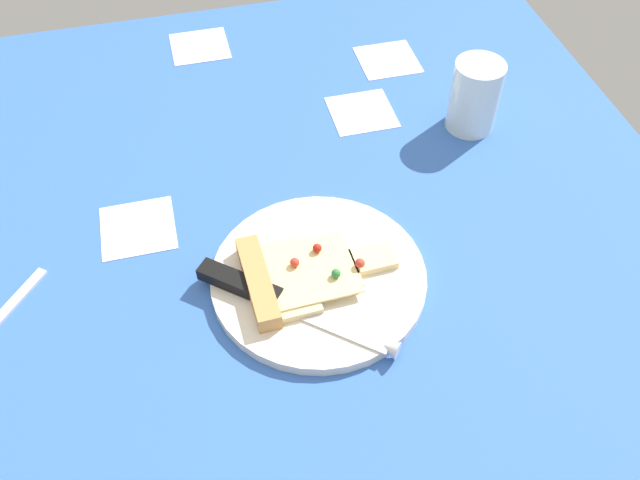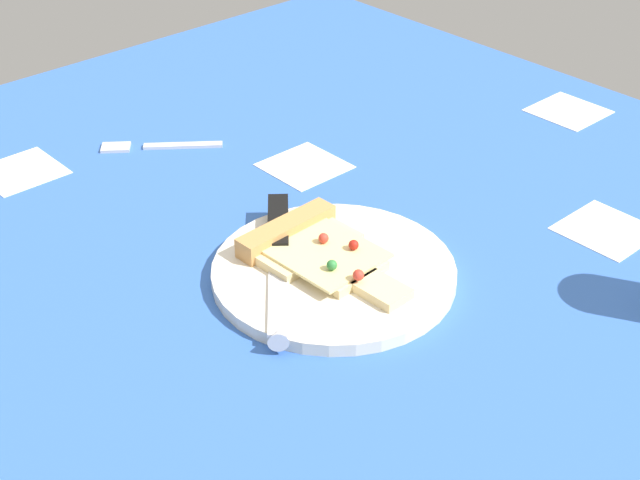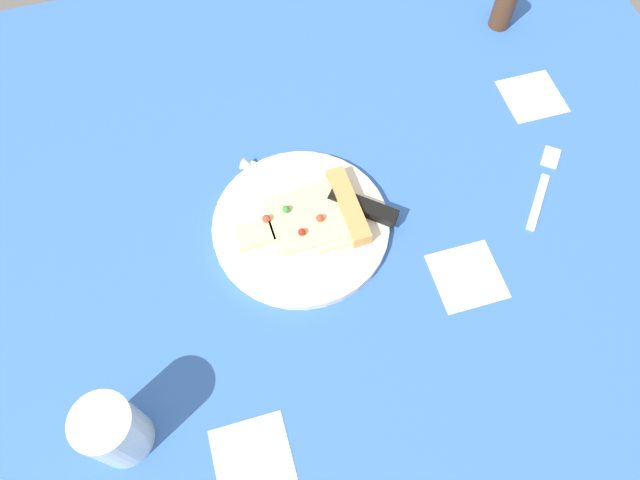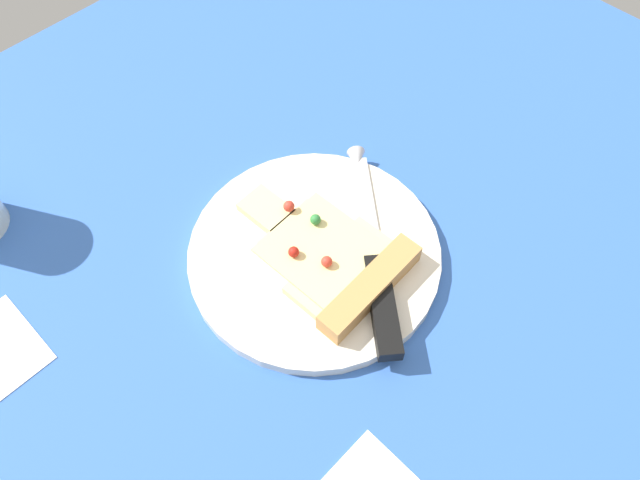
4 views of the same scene
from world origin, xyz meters
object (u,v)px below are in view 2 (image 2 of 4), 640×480
(plate, at_px, (334,272))
(pizza_slice, at_px, (316,250))
(knife, at_px, (278,250))
(fork, at_px, (155,145))

(plate, distance_m, pizza_slice, 0.03)
(pizza_slice, relative_size, knife, 0.90)
(fork, bearing_deg, plate, -145.48)
(fork, bearing_deg, knife, -151.12)
(plate, height_order, pizza_slice, pizza_slice)
(plate, xyz_separation_m, knife, (-0.05, -0.03, 0.01))
(knife, distance_m, fork, 0.31)
(pizza_slice, bearing_deg, plate, 90.01)
(pizza_slice, distance_m, fork, 0.34)
(pizza_slice, distance_m, knife, 0.04)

